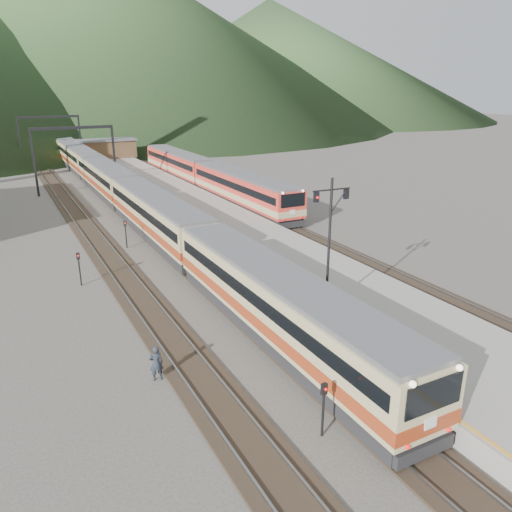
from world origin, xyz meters
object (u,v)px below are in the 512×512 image
main_train (106,177)px  worker (156,363)px  second_train (206,175)px  signal_mast (330,232)px

main_train → worker: main_train is taller
second_train → signal_mast: signal_mast is taller
signal_mast → worker: (-9.80, -0.92, -4.53)m
main_train → signal_mast: signal_mast is taller
main_train → second_train: 12.09m
signal_mast → worker: bearing=-174.6°
signal_mast → worker: signal_mast is taller
main_train → worker: 42.73m
worker → signal_mast: bearing=-166.6°
second_train → worker: (-18.18, -38.44, -1.22)m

